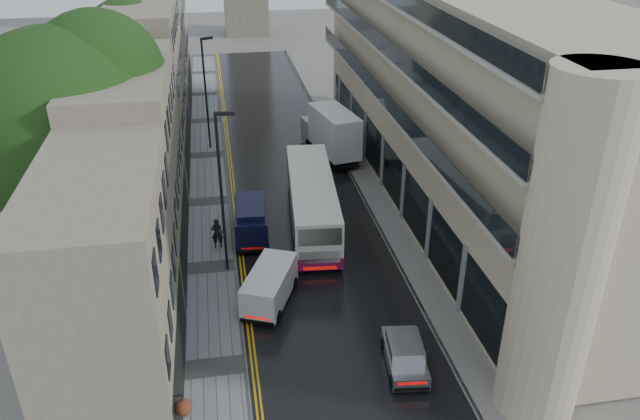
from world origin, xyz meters
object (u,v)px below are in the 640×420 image
object	(u,v)px
cream_bus	(295,229)
silver_hatchback	(393,374)
tree_near	(67,156)
lamp_post_far	(206,95)
tree_far	(108,94)
white_lorry	(327,142)
navy_van	(237,233)
pedestrian	(217,233)
lamp_post_near	(222,195)
white_van	(244,301)

from	to	relation	value
cream_bus	silver_hatchback	size ratio (longest dim) A/B	3.18
tree_near	lamp_post_far	size ratio (longest dim) A/B	1.58
cream_bus	tree_far	bearing A→B (deg)	136.06
white_lorry	silver_hatchback	bearing A→B (deg)	-105.02
tree_far	navy_van	size ratio (longest dim) A/B	2.66
tree_near	pedestrian	distance (m)	9.31
white_lorry	lamp_post_near	xyz separation A→B (m)	(-8.07, -13.22, 2.65)
silver_hatchback	lamp_post_near	size ratio (longest dim) A/B	0.40
cream_bus	navy_van	distance (m)	3.43
tree_far	navy_van	distance (m)	15.32
tree_near	tree_far	distance (m)	13.02
tree_far	white_lorry	xyz separation A→B (m)	(15.29, -0.90, -4.23)
tree_far	silver_hatchback	world-z (taller)	tree_far
white_van	cream_bus	bearing A→B (deg)	82.90
white_van	white_lorry	bearing A→B (deg)	90.59
lamp_post_near	white_van	bearing A→B (deg)	-75.27
tree_far	lamp_post_near	size ratio (longest dim) A/B	1.37
white_lorry	lamp_post_far	distance (m)	10.41
lamp_post_near	lamp_post_far	bearing A→B (deg)	97.86
tree_near	silver_hatchback	bearing A→B (deg)	-39.30
navy_van	tree_far	bearing A→B (deg)	126.49
white_lorry	lamp_post_far	size ratio (longest dim) A/B	0.86
tree_near	white_van	world-z (taller)	tree_near
white_lorry	pedestrian	bearing A→B (deg)	-139.65
cream_bus	white_van	bearing A→B (deg)	-115.40
tree_far	lamp_post_near	bearing A→B (deg)	-62.93
tree_near	lamp_post_near	world-z (taller)	tree_near
cream_bus	white_lorry	bearing A→B (deg)	76.28
tree_far	cream_bus	size ratio (longest dim) A/B	1.08
tree_near	silver_hatchback	distance (m)	19.24
lamp_post_near	tree_far	bearing A→B (deg)	123.06
tree_near	lamp_post_near	bearing A→B (deg)	-8.48
pedestrian	tree_far	bearing A→B (deg)	-52.11
lamp_post_near	tree_near	bearing A→B (deg)	177.50
white_lorry	navy_van	size ratio (longest dim) A/B	1.61
pedestrian	silver_hatchback	bearing A→B (deg)	126.32
silver_hatchback	lamp_post_far	world-z (taller)	lamp_post_far
silver_hatchback	cream_bus	bearing A→B (deg)	109.12
navy_van	pedestrian	size ratio (longest dim) A/B	2.51
tree_far	white_van	size ratio (longest dim) A/B	2.93
silver_hatchback	lamp_post_far	bearing A→B (deg)	110.71
white_lorry	lamp_post_near	size ratio (longest dim) A/B	0.83
cream_bus	white_lorry	distance (m)	12.66
cream_bus	lamp_post_near	size ratio (longest dim) A/B	1.28
tree_far	white_lorry	world-z (taller)	tree_far
tree_near	navy_van	bearing A→B (deg)	6.06
white_lorry	silver_hatchback	distance (m)	23.71
silver_hatchback	pedestrian	size ratio (longest dim) A/B	1.94
tree_near	pedestrian	world-z (taller)	tree_near
tree_near	lamp_post_near	xyz separation A→B (m)	(7.52, -1.12, -2.29)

